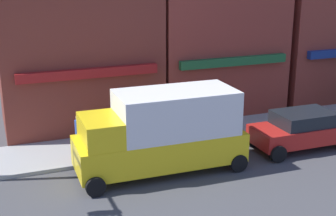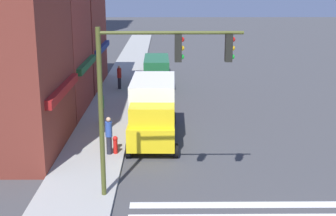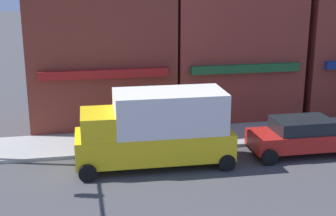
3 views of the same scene
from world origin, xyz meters
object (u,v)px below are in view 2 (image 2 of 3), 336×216
traffic_signal (152,77)px  sedan_red (155,95)px  pedestrian_green_top (101,107)px  pedestrian_blue_shirt (109,135)px  box_truck_yellow (153,109)px  pedestrian_red_jacket (119,77)px  van_green (157,71)px  sedan_grey (158,64)px  fire_hydrant (115,144)px

traffic_signal → sedan_red: traffic_signal is taller
pedestrian_green_top → pedestrian_blue_shirt: (-5.04, -1.00, 0.00)m
box_truck_yellow → pedestrian_red_jacket: bearing=15.1°
van_green → sedan_grey: bearing=-0.7°
sedan_red → pedestrian_blue_shirt: pedestrian_blue_shirt is taller
traffic_signal → pedestrian_green_top: bearing=18.4°
sedan_red → fire_hydrant: 9.05m
van_green → box_truck_yellow: bearing=179.3°
sedan_grey → fire_hydrant: 20.68m
traffic_signal → box_truck_yellow: size_ratio=1.02×
box_truck_yellow → pedestrian_blue_shirt: (-2.68, 1.98, -0.51)m
sedan_grey → pedestrian_blue_shirt: (-20.66, 1.98, 0.23)m
pedestrian_green_top → fire_hydrant: 5.17m
traffic_signal → pedestrian_green_top: (9.35, 3.11, -3.55)m
sedan_red → pedestrian_red_jacket: bearing=30.4°
box_truck_yellow → fire_hydrant: bearing=148.2°
sedan_grey → sedan_red: bearing=178.9°
sedan_grey → pedestrian_green_top: size_ratio=2.50×
van_green → traffic_signal: bearing=179.7°
pedestrian_green_top → van_green: bearing=-55.9°
box_truck_yellow → pedestrian_red_jacket: size_ratio=3.53×
pedestrian_green_top → sedan_grey: bearing=-49.7°
sedan_red → pedestrian_red_jacket: size_ratio=2.50×
box_truck_yellow → van_green: size_ratio=1.24×
van_green → pedestrian_red_jacket: (-1.02, 2.76, -0.21)m
box_truck_yellow → sedan_red: size_ratio=1.41×
pedestrian_blue_shirt → traffic_signal: bearing=174.4°
pedestrian_green_top → box_truck_yellow: bearing=-167.4°
traffic_signal → sedan_grey: size_ratio=1.44×
sedan_red → traffic_signal: bearing=-178.9°
pedestrian_red_jacket → pedestrian_blue_shirt: (-13.75, -0.78, 0.00)m
sedan_grey → pedestrian_red_jacket: (-6.91, 2.76, 0.23)m
sedan_grey → pedestrian_green_top: pedestrian_green_top is taller
traffic_signal → fire_hydrant: size_ratio=7.57×
sedan_red → box_truck_yellow: bearing=-179.4°
van_green → pedestrian_red_jacket: van_green is taller
pedestrian_red_jacket → fire_hydrant: 13.74m
traffic_signal → pedestrian_red_jacket: traffic_signal is taller
van_green → sedan_grey: size_ratio=1.13×
sedan_grey → fire_hydrant: sedan_grey is taller
box_truck_yellow → pedestrian_red_jacket: box_truck_yellow is taller
pedestrian_red_jacket → box_truck_yellow: bearing=179.4°
pedestrian_green_top → fire_hydrant: pedestrian_green_top is taller
box_truck_yellow → pedestrian_green_top: size_ratio=3.53×
fire_hydrant → sedan_red: bearing=-10.8°
traffic_signal → pedestrian_green_top: traffic_signal is taller
van_green → fire_hydrant: (-14.72, 1.70, -0.67)m
pedestrian_blue_shirt → sedan_grey: bearing=-37.2°
van_green → pedestrian_red_jacket: bearing=109.7°
pedestrian_red_jacket → sedan_grey: bearing=-36.3°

